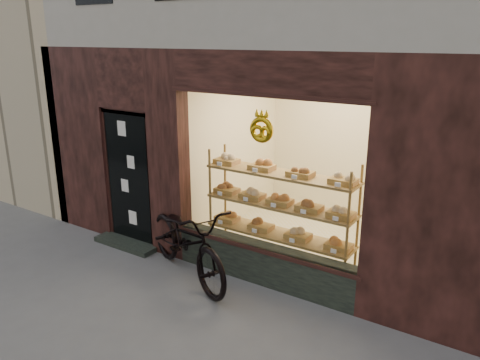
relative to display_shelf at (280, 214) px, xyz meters
The scene contains 3 objects.
ground 2.73m from the display_shelf, 100.01° to the right, with size 90.00×90.00×0.00m, color slate.
display_shelf is the anchor object (origin of this frame).
bicycle 1.34m from the display_shelf, 137.38° to the right, with size 0.73×2.09×1.10m, color black.
Camera 1 is at (3.36, -2.89, 3.25)m, focal length 35.00 mm.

